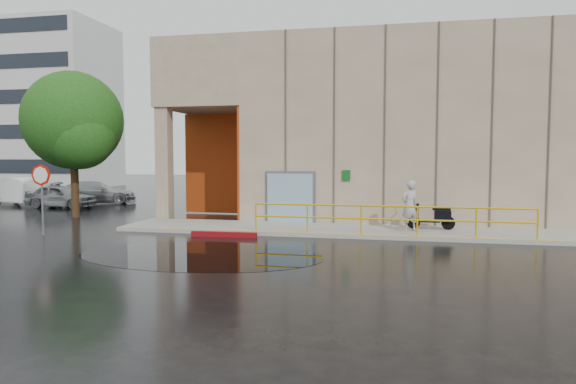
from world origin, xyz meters
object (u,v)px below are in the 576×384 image
at_px(tree_near, 75,124).
at_px(car_c, 96,193).
at_px(stop_sign, 41,184).
at_px(car_a, 61,196).
at_px(person, 410,206).
at_px(car_b, 27,192).
at_px(scooter, 432,208).
at_px(red_curb, 224,234).

bearing_deg(tree_near, car_c, 115.83).
bearing_deg(tree_near, stop_sign, -67.78).
bearing_deg(stop_sign, car_a, 145.45).
xyz_separation_m(person, stop_sign, (-13.05, -2.78, 0.81)).
xyz_separation_m(car_a, car_b, (-2.71, 0.71, 0.17)).
bearing_deg(scooter, car_c, 159.20).
xyz_separation_m(person, car_c, (-18.23, 8.73, -0.39)).
relative_size(red_curb, tree_near, 0.35).
height_order(scooter, car_c, scooter).
height_order(red_curb, tree_near, tree_near).
bearing_deg(car_a, stop_sign, -147.26).
xyz_separation_m(stop_sign, tree_near, (-2.09, 5.13, 2.48)).
relative_size(scooter, red_curb, 0.73).
xyz_separation_m(scooter, car_c, (-19.05, 8.05, -0.24)).
height_order(red_curb, car_b, car_b).
relative_size(car_a, car_b, 0.77).
bearing_deg(scooter, car_b, 166.75).
height_order(person, car_c, person).
relative_size(person, tree_near, 0.27).
bearing_deg(person, tree_near, -40.87).
distance_m(stop_sign, red_curb, 6.89).
relative_size(stop_sign, tree_near, 0.38).
relative_size(car_b, car_c, 1.06).
bearing_deg(scooter, car_a, 166.65).
distance_m(car_b, tree_near, 8.44).
bearing_deg(person, scooter, -172.24).
height_order(car_b, tree_near, tree_near).
xyz_separation_m(red_curb, car_a, (-12.22, 7.88, 0.57)).
xyz_separation_m(person, tree_near, (-15.14, 2.35, 3.28)).
height_order(car_b, car_c, car_b).
xyz_separation_m(red_curb, car_b, (-14.93, 8.58, 0.73)).
bearing_deg(car_b, car_c, -56.03).
bearing_deg(person, stop_sign, -20.04).
bearing_deg(car_b, scooter, -103.01).
relative_size(red_curb, car_a, 0.62).
relative_size(stop_sign, car_a, 0.67).
xyz_separation_m(person, car_b, (-21.39, 6.78, -0.25)).
distance_m(red_curb, car_b, 17.23).
bearing_deg(car_c, tree_near, -176.77).
xyz_separation_m(car_c, tree_near, (3.09, -6.38, 3.67)).
relative_size(car_a, tree_near, 0.57).
height_order(scooter, red_curb, scooter).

